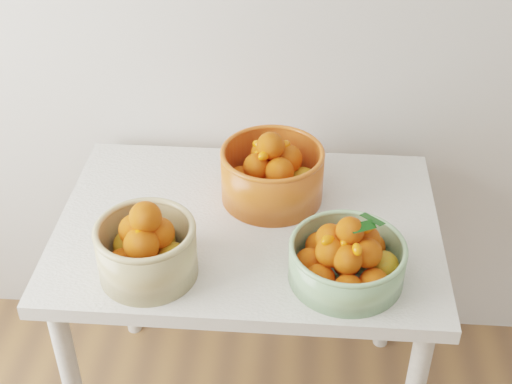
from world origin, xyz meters
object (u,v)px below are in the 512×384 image
Objects in this scene: bowl_orange at (272,173)px; bowl_green at (347,258)px; table at (248,250)px; bowl_cream at (146,248)px.

bowl_green is at bearing -58.23° from bowl_orange.
bowl_orange is (0.06, 0.12, 0.18)m from table.
table is at bearing 142.07° from bowl_green.
bowl_green is 0.95× the size of bowl_orange.
bowl_cream is at bearing -129.97° from bowl_orange.
bowl_green reaches higher than table.
bowl_green is at bearing 2.18° from bowl_cream.
bowl_cream reaches higher than table.
bowl_cream is 0.47m from bowl_green.
bowl_cream is 0.43m from bowl_orange.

